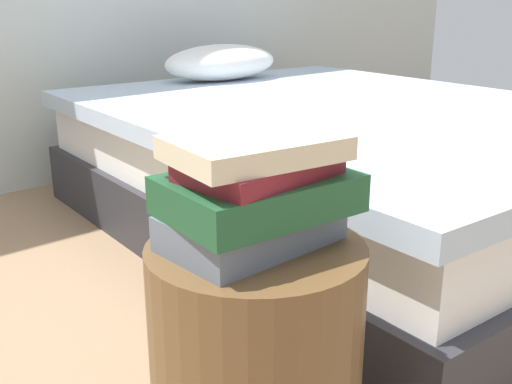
{
  "coord_description": "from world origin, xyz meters",
  "views": [
    {
      "loc": [
        -0.61,
        -0.69,
        0.83
      ],
      "look_at": [
        0.0,
        0.0,
        0.54
      ],
      "focal_mm": 43.12,
      "sensor_mm": 36.0,
      "label": 1
    }
  ],
  "objects_px": {
    "book_cream": "(255,148)",
    "bed": "(341,165)",
    "book_maroon": "(258,168)",
    "side_table": "(256,364)",
    "book_slate": "(253,227)",
    "book_forest": "(259,194)"
  },
  "relations": [
    {
      "from": "book_slate",
      "to": "book_cream",
      "type": "bearing_deg",
      "value": -122.56
    },
    {
      "from": "book_forest",
      "to": "side_table",
      "type": "bearing_deg",
      "value": 176.44
    },
    {
      "from": "side_table",
      "to": "book_maroon",
      "type": "xyz_separation_m",
      "value": [
        -0.0,
        -0.01,
        0.36
      ]
    },
    {
      "from": "bed",
      "to": "book_slate",
      "type": "height_order",
      "value": "bed"
    },
    {
      "from": "book_slate",
      "to": "book_forest",
      "type": "height_order",
      "value": "book_forest"
    },
    {
      "from": "side_table",
      "to": "book_slate",
      "type": "distance_m",
      "value": 0.25
    },
    {
      "from": "side_table",
      "to": "bed",
      "type": "bearing_deg",
      "value": 34.56
    },
    {
      "from": "bed",
      "to": "book_cream",
      "type": "height_order",
      "value": "book_cream"
    },
    {
      "from": "bed",
      "to": "book_slate",
      "type": "distance_m",
      "value": 1.32
    },
    {
      "from": "bed",
      "to": "book_cream",
      "type": "distance_m",
      "value": 1.37
    },
    {
      "from": "book_slate",
      "to": "bed",
      "type": "bearing_deg",
      "value": 33.18
    },
    {
      "from": "bed",
      "to": "book_slate",
      "type": "bearing_deg",
      "value": -141.4
    },
    {
      "from": "book_cream",
      "to": "bed",
      "type": "bearing_deg",
      "value": 42.39
    },
    {
      "from": "side_table",
      "to": "book_maroon",
      "type": "distance_m",
      "value": 0.36
    },
    {
      "from": "side_table",
      "to": "book_slate",
      "type": "bearing_deg",
      "value": 74.91
    },
    {
      "from": "bed",
      "to": "book_forest",
      "type": "bearing_deg",
      "value": -140.9
    },
    {
      "from": "side_table",
      "to": "book_slate",
      "type": "xyz_separation_m",
      "value": [
        0.0,
        0.01,
        0.25
      ]
    },
    {
      "from": "side_table",
      "to": "book_cream",
      "type": "distance_m",
      "value": 0.39
    },
    {
      "from": "side_table",
      "to": "book_maroon",
      "type": "bearing_deg",
      "value": -113.79
    },
    {
      "from": "bed",
      "to": "book_maroon",
      "type": "xyz_separation_m",
      "value": [
        -1.08,
        -0.75,
        0.34
      ]
    },
    {
      "from": "book_maroon",
      "to": "side_table",
      "type": "bearing_deg",
      "value": 62.86
    },
    {
      "from": "side_table",
      "to": "book_slate",
      "type": "relative_size",
      "value": 1.61
    }
  ]
}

